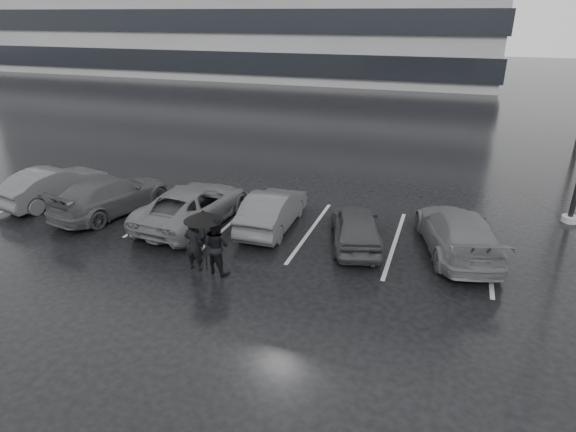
% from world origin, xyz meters
% --- Properties ---
extents(ground, '(160.00, 160.00, 0.00)m').
position_xyz_m(ground, '(0.00, 0.00, 0.00)').
color(ground, black).
rests_on(ground, ground).
extents(car_main, '(2.39, 3.84, 1.22)m').
position_xyz_m(car_main, '(2.22, 1.99, 0.61)').
color(car_main, black).
rests_on(car_main, ground).
extents(car_west_a, '(1.48, 3.92, 1.28)m').
position_xyz_m(car_west_a, '(-0.70, 2.38, 0.64)').
color(car_west_a, '#2C2C2F').
rests_on(car_west_a, ground).
extents(car_west_b, '(2.52, 5.00, 1.36)m').
position_xyz_m(car_west_b, '(-3.38, 1.80, 0.68)').
color(car_west_b, '#444446').
rests_on(car_west_b, ground).
extents(car_west_c, '(2.82, 4.93, 1.35)m').
position_xyz_m(car_west_c, '(-6.69, 1.73, 0.67)').
color(car_west_c, black).
rests_on(car_west_c, ground).
extents(car_west_d, '(2.25, 4.33, 1.36)m').
position_xyz_m(car_west_d, '(-9.44, 1.90, 0.68)').
color(car_west_d, '#2C2C2F').
rests_on(car_west_d, ground).
extents(car_east, '(3.02, 4.92, 1.33)m').
position_xyz_m(car_east, '(5.22, 2.50, 0.67)').
color(car_east, '#444446').
rests_on(car_east, ground).
extents(pedestrian_left, '(0.58, 0.39, 1.53)m').
position_xyz_m(pedestrian_left, '(-1.73, -1.06, 0.77)').
color(pedestrian_left, black).
rests_on(pedestrian_left, ground).
extents(pedestrian_right, '(0.91, 0.78, 1.63)m').
position_xyz_m(pedestrian_right, '(-1.06, -1.02, 0.81)').
color(pedestrian_right, black).
rests_on(pedestrian_right, ground).
extents(umbrella, '(1.08, 1.08, 1.83)m').
position_xyz_m(umbrella, '(-1.41, -1.01, 1.67)').
color(umbrella, black).
rests_on(umbrella, ground).
extents(stall_stripes, '(19.72, 5.00, 0.00)m').
position_xyz_m(stall_stripes, '(-0.80, 2.50, 0.00)').
color(stall_stripes, '#ABABAE').
rests_on(stall_stripes, ground).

